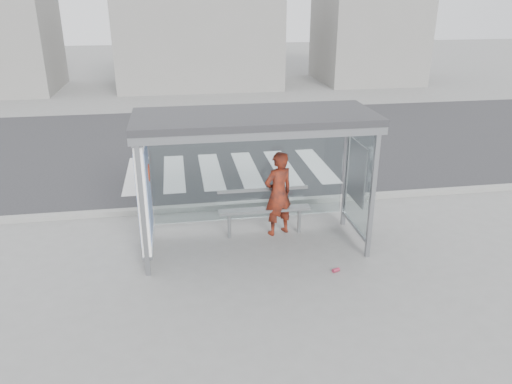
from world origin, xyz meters
TOP-DOWN VIEW (x-y plane):
  - ground at (0.00, 0.00)m, footprint 80.00×80.00m
  - road at (0.00, 7.00)m, footprint 30.00×10.00m
  - curb at (0.00, 1.95)m, footprint 30.00×0.18m
  - crosswalk at (0.00, 4.50)m, footprint 5.55×3.00m
  - bus_shelter at (-0.37, 0.06)m, footprint 4.25×1.65m
  - building_center at (0.00, 18.00)m, footprint 8.00×5.00m
  - building_right at (9.00, 18.00)m, footprint 5.00×5.00m
  - person at (0.55, 0.52)m, footprint 0.74×0.62m
  - bench at (0.27, 0.50)m, footprint 1.83×0.32m
  - soda_can at (1.26, -1.14)m, footprint 0.15×0.11m

SIDE VIEW (x-z plane):
  - ground at x=0.00m, z-range 0.00..0.00m
  - crosswalk at x=0.00m, z-range 0.00..0.00m
  - road at x=0.00m, z-range 0.00..0.01m
  - soda_can at x=1.26m, z-range 0.00..0.07m
  - curb at x=0.00m, z-range 0.00..0.12m
  - bench at x=0.27m, z-range 0.09..1.03m
  - person at x=0.55m, z-range 0.00..1.74m
  - bus_shelter at x=-0.37m, z-range 0.67..3.29m
  - building_center at x=0.00m, z-range 0.00..5.00m
  - building_right at x=9.00m, z-range 0.00..7.00m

